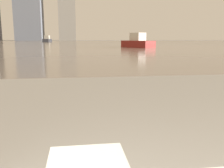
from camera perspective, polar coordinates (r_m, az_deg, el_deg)
harbor_water at (r=61.81m, az=-7.97°, el=9.35°), size 180.00×110.00×0.01m
harbor_boat_1 at (r=29.28m, az=5.87°, el=9.46°), size 3.30×4.67×1.67m
harbor_boat_2 at (r=73.44m, az=-14.59°, el=9.78°), size 2.18×5.08×1.85m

